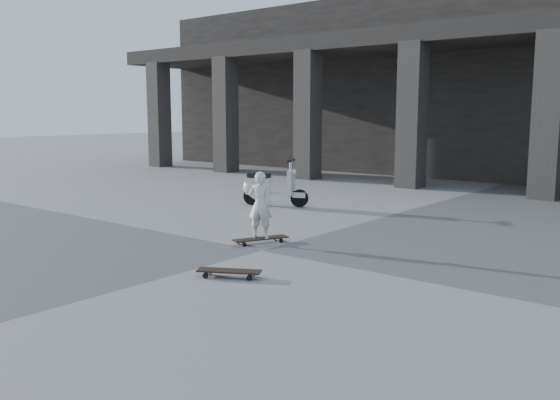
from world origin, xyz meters
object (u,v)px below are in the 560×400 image
Objects in this scene: child at (260,205)px; scooter at (264,187)px; longboard at (260,239)px; skateboard_spare at (229,272)px.

scooter is (-2.52, 3.07, -0.21)m from child.
longboard is at bearing 93.88° from child.
skateboard_spare is (0.98, -1.75, 0.00)m from longboard.
child is at bearing -72.45° from scooter.
scooter is at bearing 63.89° from longboard.
skateboard_spare is 0.56× the size of scooter.
scooter reaches higher than longboard.
scooter is (-2.52, 3.07, 0.35)m from longboard.
skateboard_spare is 2.08m from child.
skateboard_spare is 0.76× the size of child.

